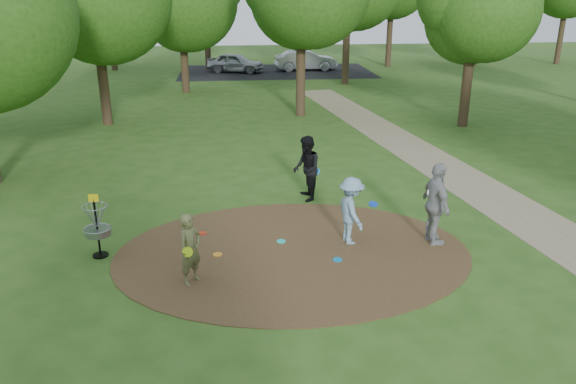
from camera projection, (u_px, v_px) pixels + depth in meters
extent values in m
plane|color=#2D5119|center=(293.00, 253.00, 13.26)|extent=(100.00, 100.00, 0.00)
cylinder|color=#47301C|center=(293.00, 253.00, 13.26)|extent=(8.40, 8.40, 0.02)
cube|color=#8C7A5B|center=(515.00, 211.00, 15.74)|extent=(7.55, 39.89, 0.01)
cube|color=black|center=(276.00, 71.00, 41.47)|extent=(14.00, 8.00, 0.01)
imported|color=brown|center=(190.00, 249.00, 11.68)|extent=(0.65, 0.67, 1.56)
cylinder|color=#CFFB1B|center=(188.00, 252.00, 11.47)|extent=(0.22, 0.04, 0.22)
imported|color=#7CA0B9|center=(351.00, 211.00, 13.52)|extent=(0.83, 1.19, 1.68)
cylinder|color=blue|center=(373.00, 204.00, 13.56)|extent=(0.26, 0.26, 0.08)
imported|color=black|center=(306.00, 169.00, 16.27)|extent=(0.77, 0.97, 1.91)
cylinder|color=blue|center=(316.00, 171.00, 16.37)|extent=(0.22, 0.08, 0.22)
imported|color=#97989A|center=(436.00, 204.00, 13.41)|extent=(0.64, 1.25, 2.05)
cylinder|color=white|center=(432.00, 193.00, 13.35)|extent=(0.23, 0.12, 0.22)
cylinder|color=#1BDADA|center=(281.00, 241.00, 13.81)|extent=(0.22, 0.22, 0.02)
cylinder|color=#0B80C6|center=(337.00, 260.00, 12.88)|extent=(0.22, 0.22, 0.02)
cylinder|color=red|center=(203.00, 233.00, 14.26)|extent=(0.22, 0.22, 0.02)
imported|color=#9B9EA2|center=(235.00, 63.00, 40.84)|extent=(4.39, 2.82, 1.39)
imported|color=#97989E|center=(306.00, 60.00, 41.71)|extent=(4.65, 1.79, 1.51)
cylinder|color=orange|center=(218.00, 254.00, 13.13)|extent=(0.22, 0.22, 0.02)
cylinder|color=black|center=(97.00, 230.00, 12.89)|extent=(0.05, 0.05, 1.35)
cylinder|color=black|center=(101.00, 255.00, 13.11)|extent=(0.36, 0.36, 0.04)
cylinder|color=gray|center=(98.00, 232.00, 12.91)|extent=(0.60, 0.60, 0.16)
torus|color=gray|center=(97.00, 229.00, 12.88)|extent=(0.63, 0.63, 0.03)
torus|color=gray|center=(94.00, 206.00, 12.69)|extent=(0.58, 0.58, 0.02)
cube|color=yellow|center=(93.00, 198.00, 12.62)|extent=(0.22, 0.02, 0.18)
cylinder|color=#332316|center=(103.00, 82.00, 25.02)|extent=(0.44, 0.44, 3.80)
cylinder|color=#332316|center=(301.00, 72.00, 26.74)|extent=(0.44, 0.44, 4.18)
cylinder|color=#332316|center=(466.00, 86.00, 24.70)|extent=(0.44, 0.44, 3.61)
sphere|color=#274D14|center=(474.00, 15.00, 23.66)|extent=(4.35, 4.35, 4.35)
cylinder|color=#332316|center=(185.00, 63.00, 32.84)|extent=(0.44, 0.44, 3.42)
sphere|color=#274D14|center=(181.00, 4.00, 31.72)|extent=(5.64, 5.64, 5.64)
cylinder|color=#332316|center=(346.00, 49.00, 35.49)|extent=(0.44, 0.44, 4.37)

